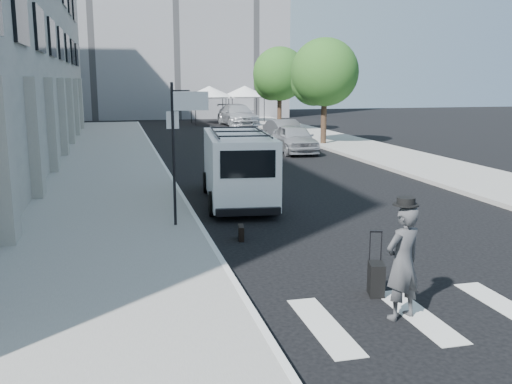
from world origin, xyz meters
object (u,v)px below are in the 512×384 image
suitcase (376,279)px  cargo_van (237,166)px  businessman (403,263)px  parked_car_b (285,132)px  parked_car_c (238,115)px  parked_car_a (294,139)px  briefcase (241,233)px

suitcase → cargo_van: (-0.70, 8.26, 0.80)m
businessman → parked_car_b: (5.54, 24.70, -0.22)m
parked_car_b → parked_car_c: bearing=85.8°
parked_car_a → cargo_van: bearing=-113.5°
suitcase → parked_car_c: (5.58, 37.56, 0.57)m
suitcase → parked_car_a: 19.84m
businessman → cargo_van: size_ratio=0.32×
cargo_van → suitcase: bearing=-79.0°
cargo_van → parked_car_a: cargo_van is taller
suitcase → cargo_van: bearing=110.5°
suitcase → parked_car_c: bearing=97.2°
parked_car_b → parked_car_c: (0.09, 13.86, 0.17)m
briefcase → parked_car_b: bearing=79.7°
businessman → parked_car_b: bearing=-121.1°
cargo_van → parked_car_b: cargo_van is taller
cargo_van → parked_car_b: size_ratio=1.35×
businessman → parked_car_c: size_ratio=0.31×
briefcase → parked_car_a: (6.19, 15.29, 0.56)m
suitcase → parked_car_b: (5.49, 23.70, 0.40)m
cargo_van → parked_car_a: bearing=70.2°
suitcase → parked_car_b: 24.33m
businessman → parked_car_a: size_ratio=0.42×
businessman → parked_car_c: businessman is taller
parked_car_b → parked_car_c: size_ratio=0.71×
businessman → parked_car_a: 20.83m
parked_car_a → parked_car_b: (0.83, 4.41, -0.04)m
briefcase → parked_car_a: bearing=77.2°
briefcase → cargo_van: (0.83, 4.26, 0.93)m
briefcase → cargo_van: cargo_van is taller
suitcase → parked_car_a: size_ratio=0.26×
briefcase → suitcase: size_ratio=0.40×
cargo_van → businessman: bearing=-79.9°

